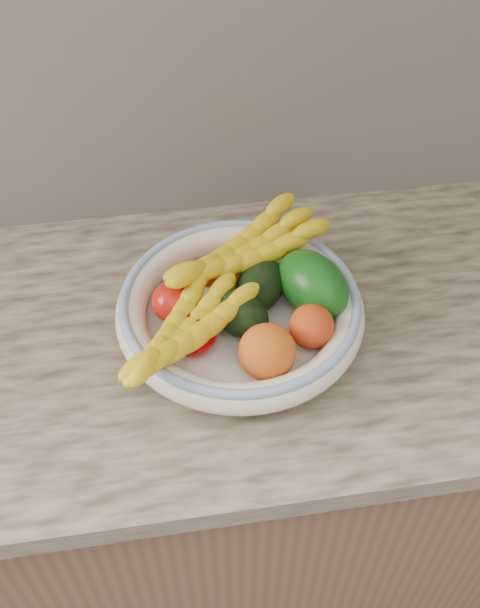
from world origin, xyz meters
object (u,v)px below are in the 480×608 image
fruit_bowl (240,309)px  banana_bunch_front (185,334)px  green_mango (313,284)px  banana_bunch_back (243,256)px

fruit_bowl → banana_bunch_front: bearing=-144.0°
green_mango → banana_bunch_back: 0.12m
banana_bunch_front → green_mango: bearing=-29.7°
green_mango → banana_bunch_back: size_ratio=0.45×
fruit_bowl → green_mango: green_mango is taller
green_mango → banana_bunch_back: (-0.10, 0.07, 0.01)m
green_mango → fruit_bowl: bearing=157.1°
banana_bunch_back → green_mango: bearing=-62.8°
green_mango → banana_bunch_back: bearing=118.1°
fruit_bowl → green_mango: size_ratio=2.85×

